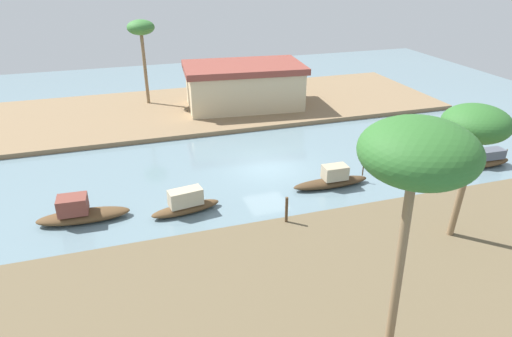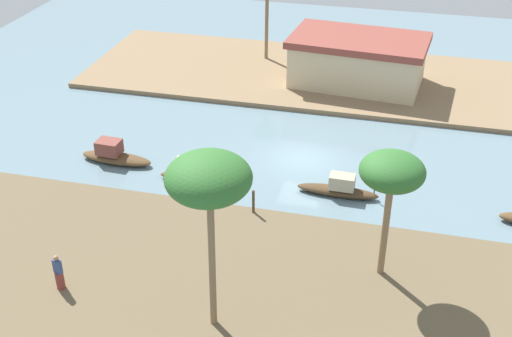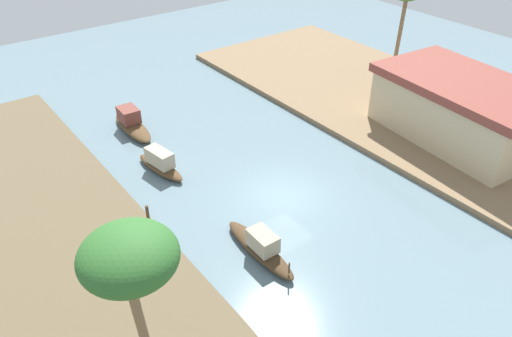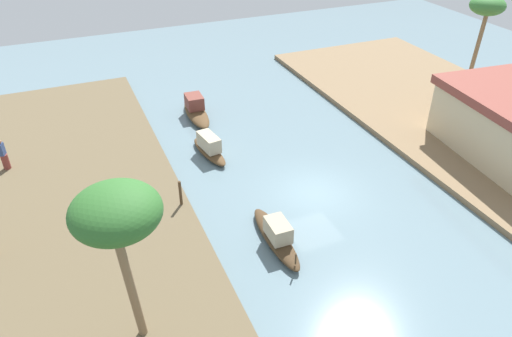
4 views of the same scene
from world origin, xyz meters
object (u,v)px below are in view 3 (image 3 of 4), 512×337
object	(u,v)px
sampan_foreground	(160,163)
mooring_post	(148,218)
sampan_upstream_small	(132,124)
sampan_with_tall_canopy	(261,247)
riverside_building	(462,109)
palm_tree_left_far	(129,260)

from	to	relation	value
sampan_foreground	mooring_post	distance (m)	5.14
sampan_foreground	mooring_post	xyz separation A→B (m)	(4.29, -2.80, 0.47)
sampan_upstream_small	sampan_with_tall_canopy	distance (m)	13.22
sampan_foreground	riverside_building	xyz separation A→B (m)	(7.42, 15.15, 1.58)
sampan_upstream_small	sampan_with_tall_canopy	bearing A→B (deg)	0.70
sampan_with_tall_canopy	mooring_post	distance (m)	5.08
sampan_foreground	riverside_building	distance (m)	16.95
riverside_building	sampan_upstream_small	bearing A→B (deg)	-125.41
sampan_upstream_small	sampan_foreground	bearing A→B (deg)	-6.02
palm_tree_left_far	riverside_building	size ratio (longest dim) A/B	0.61
mooring_post	sampan_upstream_small	bearing A→B (deg)	159.15
sampan_with_tall_canopy	riverside_building	world-z (taller)	riverside_building
sampan_foreground	palm_tree_left_far	world-z (taller)	palm_tree_left_far
sampan_upstream_small	riverside_building	world-z (taller)	riverside_building
mooring_post	palm_tree_left_far	xyz separation A→B (m)	(6.68, -3.34, 4.57)
sampan_upstream_small	sampan_foreground	distance (m)	5.04
mooring_post	riverside_building	bearing A→B (deg)	80.10
sampan_upstream_small	sampan_foreground	xyz separation A→B (m)	(4.99, -0.73, 0.03)
sampan_upstream_small	mooring_post	size ratio (longest dim) A/B	3.40
mooring_post	palm_tree_left_far	bearing A→B (deg)	-26.56
sampan_upstream_small	palm_tree_left_far	world-z (taller)	palm_tree_left_far
sampan_foreground	sampan_with_tall_canopy	bearing A→B (deg)	-6.22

